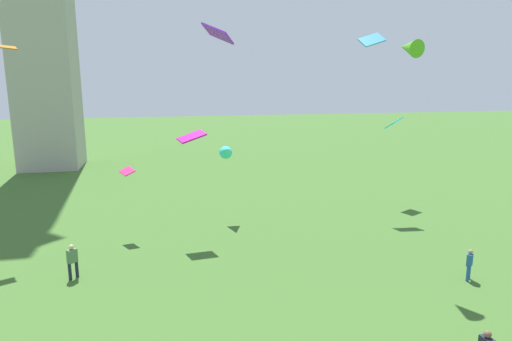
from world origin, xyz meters
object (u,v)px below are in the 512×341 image
object	(u,v)px
person_2	(72,259)
kite_flying_7	(409,48)
kite_flying_9	(227,151)
kite_flying_1	(372,40)
kite_flying_2	(5,47)
kite_flying_6	(192,137)
kite_flying_0	(218,34)
kite_flying_4	(127,171)
person_1	(469,263)
kite_flying_3	(394,123)

from	to	relation	value
person_2	kite_flying_7	xyz separation A→B (m)	(17.14, -1.49, 10.53)
kite_flying_7	kite_flying_9	world-z (taller)	kite_flying_7
kite_flying_1	kite_flying_2	size ratio (longest dim) A/B	1.43
kite_flying_6	kite_flying_0	bearing A→B (deg)	81.28
kite_flying_9	kite_flying_4	bearing A→B (deg)	-160.17
kite_flying_7	person_2	bearing A→B (deg)	-12.54
kite_flying_4	kite_flying_0	bearing A→B (deg)	-178.51
kite_flying_4	kite_flying_9	xyz separation A→B (m)	(6.67, 2.09, 0.75)
person_2	kite_flying_7	size ratio (longest dim) A/B	1.22
person_2	kite_flying_2	world-z (taller)	kite_flying_2
kite_flying_0	kite_flying_7	size ratio (longest dim) A/B	1.04
person_2	person_1	bearing A→B (deg)	-57.81
kite_flying_6	kite_flying_7	size ratio (longest dim) A/B	1.24
person_2	kite_flying_7	bearing A→B (deg)	-50.37
person_2	kite_flying_3	bearing A→B (deg)	-22.01
person_2	kite_flying_1	world-z (taller)	kite_flying_1
kite_flying_2	kite_flying_7	world-z (taller)	kite_flying_7
kite_flying_2	kite_flying_7	bearing A→B (deg)	136.28
kite_flying_4	kite_flying_6	size ratio (longest dim) A/B	0.65
kite_flying_1	kite_flying_9	xyz separation A→B (m)	(-11.28, -1.32, -7.84)
kite_flying_4	kite_flying_1	bearing A→B (deg)	-105.42
kite_flying_6	person_1	bearing A→B (deg)	131.37
kite_flying_7	kite_flying_9	distance (m)	14.10
kite_flying_0	kite_flying_1	xyz separation A→B (m)	(13.19, 12.50, 0.96)
person_2	kite_flying_0	xyz separation A→B (m)	(7.23, -3.08, 10.88)
person_1	person_2	world-z (taller)	person_2
kite_flying_6	kite_flying_3	bearing A→B (deg)	-176.56
person_1	kite_flying_7	distance (m)	11.30
person_1	person_2	size ratio (longest dim) A/B	0.89
kite_flying_1	kite_flying_2	distance (m)	24.48
kite_flying_0	kite_flying_4	bearing A→B (deg)	161.19
kite_flying_6	kite_flying_9	distance (m)	4.51
kite_flying_1	kite_flying_3	distance (m)	6.82
kite_flying_4	kite_flying_7	distance (m)	18.02
kite_flying_0	kite_flying_6	xyz separation A→B (m)	(-0.72, 7.84, -5.38)
kite_flying_0	kite_flying_6	bearing A→B (deg)	138.78
person_1	kite_flying_0	bearing A→B (deg)	131.20
kite_flying_4	kite_flying_7	size ratio (longest dim) A/B	0.81
kite_flying_4	person_1	bearing A→B (deg)	-147.20
person_1	kite_flying_4	xyz separation A→B (m)	(-17.19, 10.33, 3.36)
kite_flying_2	kite_flying_3	size ratio (longest dim) A/B	0.81
person_2	kite_flying_4	size ratio (longest dim) A/B	1.50
kite_flying_0	kite_flying_6	distance (m)	9.53
kite_flying_6	kite_flying_9	bearing A→B (deg)	-142.21
kite_flying_1	kite_flying_9	bearing A→B (deg)	3.57
person_1	kite_flying_6	size ratio (longest dim) A/B	0.87
kite_flying_2	kite_flying_4	world-z (taller)	kite_flying_2
person_1	kite_flying_2	distance (m)	27.76
person_1	kite_flying_1	xyz separation A→B (m)	(0.76, 13.75, 11.95)
kite_flying_0	kite_flying_7	distance (m)	10.04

